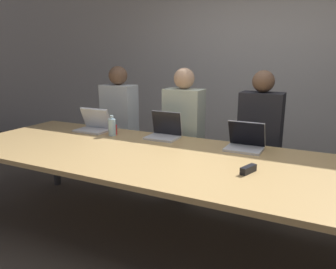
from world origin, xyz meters
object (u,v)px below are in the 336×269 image
at_px(laptop_far_midleft, 164,130).
at_px(laptop_far_left, 94,124).
at_px(person_far_midleft, 183,136).
at_px(cup_far_left, 113,130).
at_px(bottle_far_left, 112,127).
at_px(laptop_far_center, 245,141).
at_px(person_far_center, 259,145).
at_px(stapler, 248,169).
at_px(person_far_left, 120,127).

relative_size(laptop_far_midleft, laptop_far_left, 0.88).
bearing_deg(laptop_far_midleft, person_far_midleft, 80.82).
bearing_deg(cup_far_left, bottle_far_left, -68.23).
relative_size(cup_far_left, laptop_far_center, 0.32).
xyz_separation_m(person_far_center, stapler, (0.13, -1.01, 0.09)).
height_order(laptop_far_midleft, person_far_left, person_far_left).
height_order(cup_far_left, laptop_far_center, laptop_far_center).
bearing_deg(cup_far_left, stapler, -18.75).
distance_m(laptop_far_center, person_far_center, 0.46).
relative_size(person_far_left, bottle_far_left, 6.80).
distance_m(laptop_far_midleft, stapler, 1.16).
bearing_deg(stapler, laptop_far_center, 124.55).
distance_m(cup_far_left, stapler, 1.59).
distance_m(laptop_far_left, bottle_far_left, 0.32).
bearing_deg(cup_far_left, laptop_far_left, 171.88).
bearing_deg(person_far_midleft, cup_far_left, -142.41).
distance_m(cup_far_left, person_far_center, 1.47).
xyz_separation_m(person_far_midleft, person_far_center, (0.79, 0.05, -0.01)).
distance_m(laptop_far_midleft, bottle_far_left, 0.54).
bearing_deg(person_far_left, laptop_far_left, -88.56).
height_order(laptop_far_left, stapler, laptop_far_left).
xyz_separation_m(laptop_far_left, person_far_left, (-0.01, 0.49, -0.13)).
distance_m(laptop_far_left, person_far_center, 1.73).
height_order(person_far_midleft, person_far_left, person_far_left).
xyz_separation_m(laptop_far_midleft, person_far_center, (0.85, 0.39, -0.14)).
distance_m(cup_far_left, bottle_far_left, 0.07).
bearing_deg(cup_far_left, laptop_far_midleft, 11.86).
xyz_separation_m(cup_far_left, laptop_far_center, (1.34, 0.06, 0.02)).
bearing_deg(cup_far_left, person_far_left, 119.02).
relative_size(bottle_far_left, laptop_far_center, 0.67).
relative_size(laptop_far_left, laptop_far_center, 1.13).
bearing_deg(laptop_far_left, person_far_center, 15.38).
bearing_deg(person_far_left, cup_far_left, -60.98).
distance_m(person_far_midleft, stapler, 1.33).
bearing_deg(laptop_far_midleft, bottle_far_left, -162.30).
xyz_separation_m(cup_far_left, stapler, (1.50, -0.51, -0.02)).
bearing_deg(laptop_far_center, cup_far_left, -177.36).
distance_m(person_far_midleft, person_far_left, 0.88).
height_order(laptop_far_center, person_far_center, person_far_center).
bearing_deg(stapler, laptop_far_midleft, 165.97).
relative_size(laptop_far_midleft, laptop_far_center, 1.00).
height_order(person_far_left, person_far_center, person_far_left).
height_order(person_far_midleft, person_far_center, person_far_midleft).
height_order(person_far_left, bottle_far_left, person_far_left).
bearing_deg(bottle_far_left, laptop_far_midleft, 17.70).
height_order(laptop_far_left, cup_far_left, laptop_far_left).
relative_size(cup_far_left, stapler, 0.63).
distance_m(laptop_far_left, person_far_left, 0.51).
bearing_deg(person_far_center, person_far_left, 178.89).
xyz_separation_m(person_far_midleft, laptop_far_left, (-0.87, -0.41, 0.13)).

